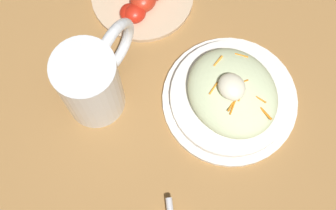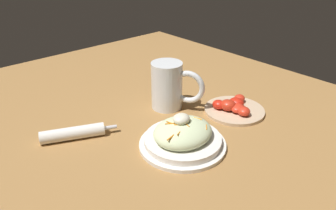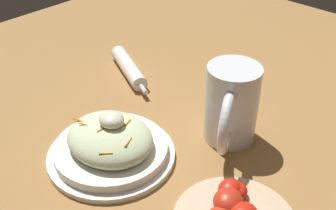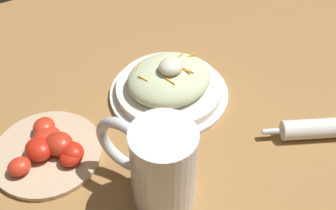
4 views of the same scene
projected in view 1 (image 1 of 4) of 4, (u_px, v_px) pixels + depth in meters
ground_plane at (119, 165)px, 0.80m from camera, size 1.43×1.43×0.00m
salad_plate at (232, 97)px, 0.80m from camera, size 0.23×0.23×0.09m
beer_mug at (93, 83)px, 0.77m from camera, size 0.12×0.16×0.15m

